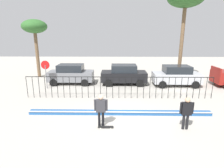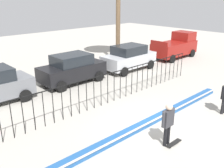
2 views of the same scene
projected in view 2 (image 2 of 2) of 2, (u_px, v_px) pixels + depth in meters
name	position (u px, v px, depth m)	size (l,w,h in m)	color
ground_plane	(159.00, 126.00, 11.29)	(60.00, 60.00, 0.00)	#ADA89E
bowl_coping_ledge	(152.00, 120.00, 11.52)	(11.00, 0.40, 0.27)	#235699
perimeter_fence	(108.00, 85.00, 13.29)	(14.04, 0.04, 1.66)	black
skateboarder	(168.00, 121.00, 9.52)	(0.71, 0.27, 1.76)	black
skateboard	(174.00, 143.00, 9.88)	(0.80, 0.20, 0.07)	black
parked_car_black	(72.00, 68.00, 16.45)	(4.30, 2.12, 1.90)	black
parked_car_silver	(129.00, 57.00, 19.29)	(4.30, 2.12, 1.90)	#B7BABF
pickup_truck	(176.00, 46.00, 23.07)	(4.70, 2.12, 2.24)	maroon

